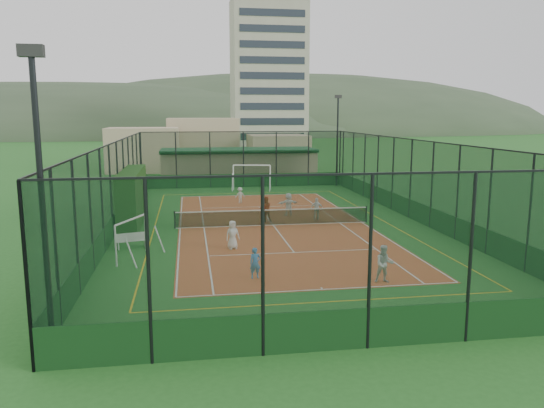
{
  "coord_description": "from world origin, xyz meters",
  "views": [
    {
      "loc": [
        -4.89,
        -30.6,
        6.6
      ],
      "look_at": [
        0.02,
        0.56,
        1.2
      ],
      "focal_mm": 35.0,
      "sensor_mm": 36.0,
      "label": 1
    }
  ],
  "objects_px": {
    "child_near_mid": "(255,263)",
    "child_far_back": "(288,204)",
    "floodlight_sw": "(43,212)",
    "futsal_goal_far": "(252,178)",
    "futsal_goal_near": "(131,239)",
    "white_bench": "(132,240)",
    "clubhouse": "(238,165)",
    "child_far_right": "(317,209)",
    "apartment_tower": "(268,73)",
    "child_near_right": "(384,264)",
    "floodlight_ne": "(337,141)",
    "child_near_left": "(233,235)",
    "child_far_left": "(240,195)",
    "coach": "(266,209)"
  },
  "relations": [
    {
      "from": "child_near_mid",
      "to": "child_far_back",
      "type": "bearing_deg",
      "value": 68.96
    },
    {
      "from": "floodlight_sw",
      "to": "futsal_goal_far",
      "type": "height_order",
      "value": "floodlight_sw"
    },
    {
      "from": "futsal_goal_near",
      "to": "child_far_back",
      "type": "relative_size",
      "value": 1.9
    },
    {
      "from": "floodlight_sw",
      "to": "white_bench",
      "type": "bearing_deg",
      "value": 86.29
    },
    {
      "from": "clubhouse",
      "to": "child_far_right",
      "type": "bearing_deg",
      "value": -81.91
    },
    {
      "from": "apartment_tower",
      "to": "child_near_right",
      "type": "xyz_separation_m",
      "value": [
        -9.39,
        -93.41,
        -14.24
      ]
    },
    {
      "from": "futsal_goal_near",
      "to": "child_near_right",
      "type": "bearing_deg",
      "value": -93.77
    },
    {
      "from": "floodlight_sw",
      "to": "futsal_goal_far",
      "type": "distance_m",
      "value": 33.15
    },
    {
      "from": "floodlight_ne",
      "to": "futsal_goal_far",
      "type": "relative_size",
      "value": 2.47
    },
    {
      "from": "floodlight_sw",
      "to": "child_far_right",
      "type": "bearing_deg",
      "value": 57.0
    },
    {
      "from": "apartment_tower",
      "to": "child_far_right",
      "type": "distance_m",
      "value": 82.55
    },
    {
      "from": "child_near_left",
      "to": "child_far_left",
      "type": "height_order",
      "value": "child_near_left"
    },
    {
      "from": "clubhouse",
      "to": "child_near_mid",
      "type": "bearing_deg",
      "value": -94.18
    },
    {
      "from": "apartment_tower",
      "to": "child_far_back",
      "type": "xyz_separation_m",
      "value": [
        -10.53,
        -79.09,
        -14.25
      ]
    },
    {
      "from": "child_far_left",
      "to": "child_near_left",
      "type": "bearing_deg",
      "value": 76.09
    },
    {
      "from": "child_far_left",
      "to": "coach",
      "type": "relative_size",
      "value": 0.77
    },
    {
      "from": "floodlight_ne",
      "to": "child_far_right",
      "type": "height_order",
      "value": "floodlight_ne"
    },
    {
      "from": "white_bench",
      "to": "futsal_goal_near",
      "type": "relative_size",
      "value": 0.52
    },
    {
      "from": "futsal_goal_far",
      "to": "child_near_left",
      "type": "xyz_separation_m",
      "value": [
        -3.37,
        -20.32,
        -0.36
      ]
    },
    {
      "from": "child_near_mid",
      "to": "child_far_right",
      "type": "relative_size",
      "value": 0.9
    },
    {
      "from": "child_near_mid",
      "to": "floodlight_ne",
      "type": "bearing_deg",
      "value": 63.05
    },
    {
      "from": "futsal_goal_near",
      "to": "futsal_goal_far",
      "type": "distance_m",
      "value": 22.83
    },
    {
      "from": "white_bench",
      "to": "child_far_left",
      "type": "relative_size",
      "value": 1.25
    },
    {
      "from": "child_near_right",
      "to": "child_far_right",
      "type": "relative_size",
      "value": 1.08
    },
    {
      "from": "floodlight_sw",
      "to": "child_near_mid",
      "type": "height_order",
      "value": "floodlight_sw"
    },
    {
      "from": "white_bench",
      "to": "coach",
      "type": "height_order",
      "value": "coach"
    },
    {
      "from": "child_far_left",
      "to": "futsal_goal_near",
      "type": "bearing_deg",
      "value": 59.24
    },
    {
      "from": "coach",
      "to": "child_near_right",
      "type": "bearing_deg",
      "value": 94.64
    },
    {
      "from": "white_bench",
      "to": "child_near_mid",
      "type": "height_order",
      "value": "child_near_mid"
    },
    {
      "from": "floodlight_ne",
      "to": "child_far_back",
      "type": "xyz_separation_m",
      "value": [
        -7.13,
        -13.69,
        -3.37
      ]
    },
    {
      "from": "floodlight_sw",
      "to": "child_near_mid",
      "type": "xyz_separation_m",
      "value": [
        6.26,
        6.54,
        -3.49
      ]
    },
    {
      "from": "clubhouse",
      "to": "white_bench",
      "type": "xyz_separation_m",
      "value": [
        -7.8,
        -26.27,
        -1.16
      ]
    },
    {
      "from": "apartment_tower",
      "to": "child_near_left",
      "type": "xyz_separation_m",
      "value": [
        -14.85,
        -87.2,
        -14.29
      ]
    },
    {
      "from": "floodlight_ne",
      "to": "white_bench",
      "type": "distance_m",
      "value": 26.8
    },
    {
      "from": "clubhouse",
      "to": "child_far_back",
      "type": "distance_m",
      "value": 19.17
    },
    {
      "from": "child_far_right",
      "to": "futsal_goal_near",
      "type": "bearing_deg",
      "value": 46.34
    },
    {
      "from": "floodlight_ne",
      "to": "child_far_right",
      "type": "relative_size",
      "value": 5.92
    },
    {
      "from": "floodlight_sw",
      "to": "floodlight_ne",
      "type": "xyz_separation_m",
      "value": [
        17.2,
        33.2,
        0.0
      ]
    },
    {
      "from": "futsal_goal_far",
      "to": "coach",
      "type": "xyz_separation_m",
      "value": [
        -0.8,
        -13.92,
        -0.3
      ]
    },
    {
      "from": "floodlight_ne",
      "to": "child_near_mid",
      "type": "distance_m",
      "value": 29.03
    },
    {
      "from": "futsal_goal_near",
      "to": "child_near_left",
      "type": "distance_m",
      "value": 4.85
    },
    {
      "from": "white_bench",
      "to": "child_near_mid",
      "type": "bearing_deg",
      "value": -61.81
    },
    {
      "from": "child_far_right",
      "to": "apartment_tower",
      "type": "bearing_deg",
      "value": -85.2
    },
    {
      "from": "child_near_left",
      "to": "child_far_right",
      "type": "distance_m",
      "value": 8.65
    },
    {
      "from": "white_bench",
      "to": "child_near_left",
      "type": "distance_m",
      "value": 5.04
    },
    {
      "from": "child_near_left",
      "to": "child_far_left",
      "type": "distance_m",
      "value": 13.49
    },
    {
      "from": "futsal_goal_near",
      "to": "child_far_back",
      "type": "bearing_deg",
      "value": -21.6
    },
    {
      "from": "white_bench",
      "to": "child_far_left",
      "type": "height_order",
      "value": "child_far_left"
    },
    {
      "from": "futsal_goal_near",
      "to": "child_far_back",
      "type": "xyz_separation_m",
      "value": [
        9.06,
        9.13,
        -0.16
      ]
    },
    {
      "from": "child_near_mid",
      "to": "child_near_left",
      "type": "bearing_deg",
      "value": 91.37
    }
  ]
}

